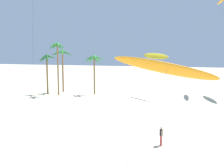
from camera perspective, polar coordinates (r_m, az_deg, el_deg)
The scene contains 8 objects.
palm_tree_0 at distance 53.41m, azimuth -10.94°, elevation 6.08°, with size 4.89×4.70×8.67m.
palm_tree_1 at distance 51.64m, azimuth -14.21°, elevation 4.98°, with size 3.91×3.39×7.79m.
palm_tree_2 at distance 49.56m, azimuth -12.08°, elevation 7.42°, with size 3.38×3.88×10.03m.
palm_tree_3 at distance 49.77m, azimuth -4.00°, elevation 5.12°, with size 4.61×4.48×7.64m.
flying_kite_0 at distance 17.33m, azimuth 12.25°, elevation 3.39°, with size 7.12×11.02×8.31m.
flying_kite_1 at distance 56.23m, azimuth 22.95°, elevation 16.44°, with size 4.05×9.51×18.56m.
flying_kite_4 at distance 47.22m, azimuth 9.59°, elevation 6.15°, with size 5.70×6.10×8.28m.
person_near_left at distance 23.34m, azimuth 10.86°, elevation -11.13°, with size 0.31×0.47×1.70m.
Camera 1 is at (8.53, 3.60, 8.18)m, focal length 41.15 mm.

